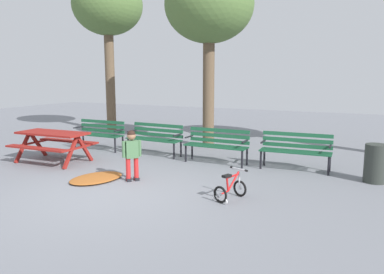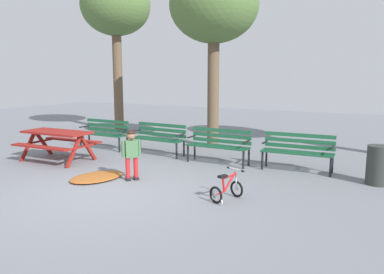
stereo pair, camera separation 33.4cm
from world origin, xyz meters
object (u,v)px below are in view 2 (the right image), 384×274
park_bench_left (159,136)px  kids_bicycle (226,189)px  picnic_table (57,138)px  park_bench_far_left (105,132)px  trash_bin (378,165)px  park_bench_right (219,143)px  park_bench_far_right (298,149)px  child_standing (131,151)px

park_bench_left → kids_bicycle: bearing=-39.9°
kids_bicycle → picnic_table: bearing=171.2°
park_bench_far_left → trash_bin: bearing=-2.2°
kids_bicycle → trash_bin: trash_bin is taller
kids_bicycle → park_bench_right: bearing=117.2°
picnic_table → trash_bin: 7.48m
trash_bin → park_bench_far_right: bearing=168.2°
child_standing → kids_bicycle: child_standing is taller
park_bench_left → picnic_table: bearing=-134.3°
park_bench_left → child_standing: child_standing is taller
child_standing → trash_bin: (4.52, 2.11, -0.23)m
park_bench_far_right → child_standing: child_standing is taller
picnic_table → park_bench_far_left: size_ratio=1.16×
park_bench_far_left → kids_bicycle: 5.74m
park_bench_far_right → park_bench_right: bearing=-174.7°
picnic_table → trash_bin: bearing=12.1°
park_bench_left → child_standing: size_ratio=1.52×
kids_bicycle → park_bench_far_right: bearing=77.4°
picnic_table → kids_bicycle: 5.12m
park_bench_left → park_bench_far_left: bearing=-178.5°
picnic_table → kids_bicycle: bearing=-8.8°
park_bench_far_right → park_bench_far_left: bearing=-179.3°
picnic_table → park_bench_far_left: park_bench_far_left is taller
kids_bicycle → park_bench_far_left: bearing=152.8°
park_bench_left → kids_bicycle: (3.19, -2.67, -0.31)m
picnic_table → park_bench_far_left: 1.85m
park_bench_right → picnic_table: bearing=-155.1°
park_bench_far_left → park_bench_far_right: size_ratio=0.99×
trash_bin → park_bench_right: bearing=177.3°
park_bench_left → kids_bicycle: 4.17m
picnic_table → park_bench_far_left: bearing=91.7°
park_bench_left → child_standing: 2.61m
child_standing → park_bench_far_right: bearing=40.7°
park_bench_right → park_bench_far_right: same height
park_bench_far_right → kids_bicycle: 2.78m
park_bench_far_left → trash_bin: park_bench_far_left is taller
picnic_table → park_bench_right: 4.13m
park_bench_far_right → child_standing: 3.76m
park_bench_left → park_bench_far_right: (3.79, 0.02, 0.00)m
picnic_table → child_standing: 2.84m
park_bench_right → park_bench_far_right: (1.89, 0.18, 0.00)m
park_bench_left → trash_bin: (5.46, -0.33, -0.11)m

